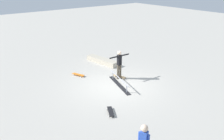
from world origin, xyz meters
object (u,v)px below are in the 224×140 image
(grind_rail, at_px, (119,82))
(loose_skateboard_black, at_px, (111,111))
(skate_ledge, at_px, (102,61))
(skateboard_main, at_px, (119,76))
(skater_main, at_px, (119,63))
(loose_skateboard_orange, at_px, (78,75))

(grind_rail, height_order, loose_skateboard_black, grind_rail)
(skate_ledge, xyz_separation_m, skateboard_main, (-2.62, 0.65, -0.08))
(grind_rail, xyz_separation_m, skater_main, (0.71, -0.57, 0.76))
(skateboard_main, relative_size, loose_skateboard_orange, 1.01)
(skate_ledge, bearing_deg, loose_skateboard_black, 147.54)
(skate_ledge, distance_m, loose_skateboard_orange, 2.57)
(skateboard_main, height_order, loose_skateboard_orange, same)
(skate_ledge, distance_m, skateboard_main, 2.70)
(grind_rail, distance_m, loose_skateboard_black, 2.80)
(grind_rail, distance_m, loose_skateboard_orange, 2.71)
(loose_skateboard_black, bearing_deg, skateboard_main, 163.36)
(loose_skateboard_orange, bearing_deg, skate_ledge, 88.88)
(grind_rail, xyz_separation_m, skate_ledge, (3.40, -1.31, -0.03))
(skate_ledge, distance_m, loose_skateboard_black, 6.28)
(grind_rail, relative_size, loose_skateboard_orange, 3.01)
(skate_ledge, xyz_separation_m, skater_main, (-2.69, 0.74, 0.79))
(skater_main, xyz_separation_m, loose_skateboard_black, (-2.61, 2.63, -0.88))
(skate_ledge, relative_size, loose_skateboard_black, 3.15)
(grind_rail, xyz_separation_m, loose_skateboard_black, (-1.90, 2.06, -0.12))
(skate_ledge, bearing_deg, grind_rail, 158.89)
(skater_main, height_order, skateboard_main, skater_main)
(grind_rail, distance_m, skateboard_main, 1.03)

